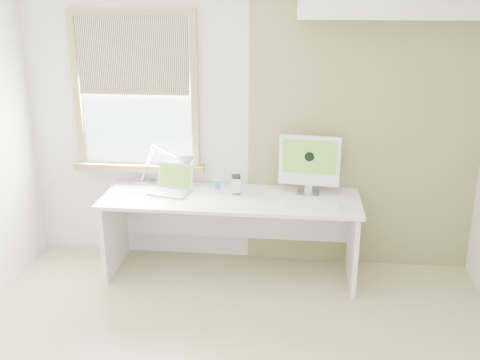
# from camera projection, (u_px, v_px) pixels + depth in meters

# --- Properties ---
(room) EXTENTS (4.04, 3.54, 2.64)m
(room) POSITION_uv_depth(u_px,v_px,m) (220.00, 189.00, 3.24)
(room) COLOR tan
(room) RESTS_ON ground
(accent_wall) EXTENTS (2.00, 0.02, 2.60)m
(accent_wall) POSITION_uv_depth(u_px,v_px,m) (364.00, 125.00, 4.77)
(accent_wall) COLOR #868E53
(accent_wall) RESTS_ON room
(window) EXTENTS (1.20, 0.14, 1.42)m
(window) POSITION_uv_depth(u_px,v_px,m) (135.00, 93.00, 4.88)
(window) COLOR olive
(window) RESTS_ON room
(desk) EXTENTS (2.20, 0.70, 0.73)m
(desk) POSITION_uv_depth(u_px,v_px,m) (232.00, 215.00, 4.86)
(desk) COLOR white
(desk) RESTS_ON room
(desk_lamp) EXTENTS (0.62, 0.32, 0.36)m
(desk_lamp) POSITION_uv_depth(u_px,v_px,m) (177.00, 166.00, 4.92)
(desk_lamp) COLOR silver
(desk_lamp) RESTS_ON desk
(laptop) EXTENTS (0.39, 0.34, 0.24)m
(laptop) POSITION_uv_depth(u_px,v_px,m) (172.00, 185.00, 4.85)
(laptop) COLOR silver
(laptop) RESTS_ON desk
(phone_dock) EXTENTS (0.07, 0.07, 0.12)m
(phone_dock) POSITION_uv_depth(u_px,v_px,m) (218.00, 189.00, 4.83)
(phone_dock) COLOR silver
(phone_dock) RESTS_ON desk
(external_drive) EXTENTS (0.09, 0.13, 0.15)m
(external_drive) POSITION_uv_depth(u_px,v_px,m) (236.00, 184.00, 4.82)
(external_drive) COLOR silver
(external_drive) RESTS_ON desk
(imac) EXTENTS (0.52, 0.19, 0.51)m
(imac) POSITION_uv_depth(u_px,v_px,m) (309.00, 162.00, 4.73)
(imac) COLOR silver
(imac) RESTS_ON desk
(keyboard) EXTENTS (0.47, 0.18, 0.02)m
(keyboard) POSITION_uv_depth(u_px,v_px,m) (313.00, 205.00, 4.54)
(keyboard) COLOR white
(keyboard) RESTS_ON desk
(mouse) EXTENTS (0.08, 0.12, 0.03)m
(mouse) POSITION_uv_depth(u_px,v_px,m) (287.00, 202.00, 4.57)
(mouse) COLOR white
(mouse) RESTS_ON desk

